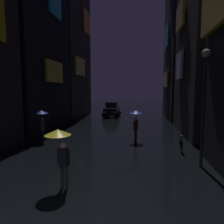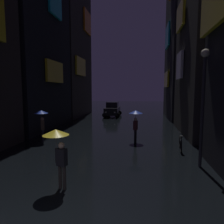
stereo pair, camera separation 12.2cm
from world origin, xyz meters
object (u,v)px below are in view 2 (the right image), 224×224
pedestrian_midstreet_centre_blue (136,117)px  car_distant (112,109)px  pedestrian_foreground_right_yellow (58,142)px  pedestrian_far_right_blue (42,117)px  bicycle_parked_at_storefront (180,143)px  streetlamp_right_near (203,94)px

pedestrian_midstreet_centre_blue → car_distant: bearing=105.2°
pedestrian_foreground_right_yellow → car_distant: pedestrian_foreground_right_yellow is taller
pedestrian_far_right_blue → car_distant: pedestrian_far_right_blue is taller
bicycle_parked_at_storefront → streetlamp_right_near: size_ratio=0.35×
pedestrian_far_right_blue → bicycle_parked_at_storefront: size_ratio=1.17×
pedestrian_midstreet_centre_blue → pedestrian_foreground_right_yellow: 7.27m
pedestrian_midstreet_centre_blue → pedestrian_foreground_right_yellow: bearing=-109.6°
pedestrian_midstreet_centre_blue → pedestrian_foreground_right_yellow: size_ratio=1.00×
pedestrian_midstreet_centre_blue → pedestrian_foreground_right_yellow: same height
streetlamp_right_near → car_distant: bearing=111.2°
pedestrian_midstreet_centre_blue → bicycle_parked_at_storefront: pedestrian_midstreet_centre_blue is taller
pedestrian_far_right_blue → car_distant: (2.71, 13.72, -0.74)m
pedestrian_midstreet_centre_blue → streetlamp_right_near: (3.04, -3.96, 1.61)m
bicycle_parked_at_storefront → car_distant: bearing=113.2°
pedestrian_far_right_blue → streetlamp_right_near: bearing=-18.3°
bicycle_parked_at_storefront → pedestrian_midstreet_centre_blue: bearing=150.9°
car_distant → pedestrian_midstreet_centre_blue: bearing=-74.8°
car_distant → pedestrian_far_right_blue: bearing=-101.2°
pedestrian_far_right_blue → pedestrian_midstreet_centre_blue: bearing=8.4°
pedestrian_foreground_right_yellow → pedestrian_far_right_blue: same height
pedestrian_far_right_blue → streetlamp_right_near: 9.85m
pedestrian_foreground_right_yellow → car_distant: bearing=93.0°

